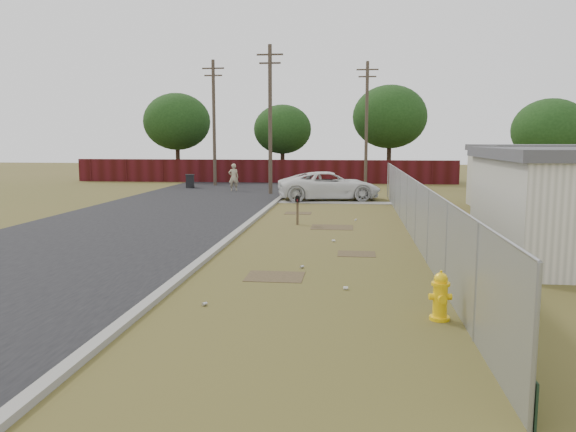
# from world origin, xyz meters

# --- Properties ---
(ground) EXTENTS (120.00, 120.00, 0.00)m
(ground) POSITION_xyz_m (0.00, 0.00, 0.00)
(ground) COLOR brown
(ground) RESTS_ON ground
(street) EXTENTS (15.10, 60.00, 0.12)m
(street) POSITION_xyz_m (-6.76, 8.05, 0.02)
(street) COLOR black
(street) RESTS_ON ground
(chainlink_fence) EXTENTS (0.10, 27.06, 2.02)m
(chainlink_fence) POSITION_xyz_m (3.12, 1.03, 0.80)
(chainlink_fence) COLOR gray
(chainlink_fence) RESTS_ON ground
(privacy_fence) EXTENTS (30.00, 0.12, 1.80)m
(privacy_fence) POSITION_xyz_m (-6.00, 25.00, 0.90)
(privacy_fence) COLOR #400D12
(privacy_fence) RESTS_ON ground
(utility_poles) EXTENTS (12.60, 8.24, 9.00)m
(utility_poles) POSITION_xyz_m (-3.67, 20.67, 4.69)
(utility_poles) COLOR #493B30
(utility_poles) RESTS_ON ground
(horizon_trees) EXTENTS (33.32, 31.94, 7.78)m
(horizon_trees) POSITION_xyz_m (0.84, 23.56, 4.63)
(horizon_trees) COLOR #322016
(horizon_trees) RESTS_ON ground
(fire_hydrant) EXTENTS (0.43, 0.43, 0.94)m
(fire_hydrant) POSITION_xyz_m (2.70, -7.93, 0.44)
(fire_hydrant) COLOR yellow
(fire_hydrant) RESTS_ON ground
(mailbox) EXTENTS (0.20, 0.51, 1.18)m
(mailbox) POSITION_xyz_m (-1.09, 3.54, 0.93)
(mailbox) COLOR brown
(mailbox) RESTS_ON ground
(pickup_truck) EXTENTS (6.10, 3.77, 1.58)m
(pickup_truck) POSITION_xyz_m (-0.25, 12.95, 0.79)
(pickup_truck) COLOR white
(pickup_truck) RESTS_ON ground
(pedestrian) EXTENTS (0.74, 0.58, 1.79)m
(pedestrian) POSITION_xyz_m (-6.69, 17.74, 0.89)
(pedestrian) COLOR tan
(pedestrian) RESTS_ON ground
(trash_bin) EXTENTS (0.76, 0.75, 0.94)m
(trash_bin) POSITION_xyz_m (-10.20, 19.69, 0.48)
(trash_bin) COLOR black
(trash_bin) RESTS_ON ground
(scattered_litter) EXTENTS (3.19, 12.57, 0.07)m
(scattered_litter) POSITION_xyz_m (0.10, -2.56, 0.04)
(scattered_litter) COLOR silver
(scattered_litter) RESTS_ON ground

